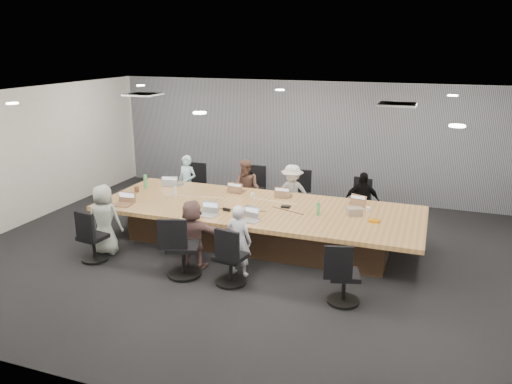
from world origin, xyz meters
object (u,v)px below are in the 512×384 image
(chair_1, at_px, (252,194))
(laptop_6, at_px, (251,221))
(chair_4, at_px, (93,241))
(bottle_green_right, at_px, (318,209))
(person_1, at_px, (247,189))
(laptop_1, at_px, (237,191))
(chair_2, at_px, (296,199))
(person_4, at_px, (104,220))
(person_6, at_px, (239,240))
(chair_7, at_px, (344,280))
(bottle_green_left, at_px, (145,181))
(mug_brown, at_px, (137,189))
(person_2, at_px, (292,194))
(laptop_5, at_px, (207,215))
(chair_5, at_px, (184,251))
(stapler, at_px, (227,210))
(canvas_bag, at_px, (355,212))
(chair_3, at_px, (363,208))
(laptop_2, at_px, (284,196))
(laptop_4, at_px, (122,205))
(laptop_0, at_px, (175,184))
(bottle_clear, at_px, (175,192))
(snack_packet, at_px, (374,221))
(conference_table, at_px, (258,224))
(person_0, at_px, (187,183))
(chair_0, at_px, (195,190))
(person_3, at_px, (362,202))
(laptop_3, at_px, (358,203))
(person_5, at_px, (193,234))

(chair_1, distance_m, laptop_6, 2.68)
(chair_4, bearing_deg, bottle_green_right, 32.53)
(person_1, xyz_separation_m, laptop_1, (0.00, -0.55, 0.11))
(chair_2, bearing_deg, person_4, 37.74)
(person_6, height_order, bottle_green_right, person_6)
(chair_7, distance_m, bottle_green_left, 5.07)
(mug_brown, bearing_deg, person_2, 23.99)
(person_6, bearing_deg, laptop_5, -27.46)
(chair_5, distance_m, person_1, 3.06)
(person_6, xyz_separation_m, stapler, (-0.60, 0.91, 0.17))
(stapler, height_order, canvas_bag, canvas_bag)
(chair_3, relative_size, person_4, 0.57)
(laptop_2, relative_size, laptop_4, 0.88)
(bottle_green_right, bearing_deg, bottle_green_left, 172.81)
(chair_5, relative_size, person_2, 0.69)
(chair_5, relative_size, mug_brown, 7.36)
(chair_3, height_order, laptop_0, laptop_0)
(person_6, height_order, laptop_6, person_6)
(laptop_0, distance_m, person_2, 2.52)
(chair_5, height_order, laptop_2, chair_5)
(bottle_clear, distance_m, stapler, 1.36)
(person_2, distance_m, person_4, 3.82)
(laptop_1, bearing_deg, chair_2, -133.14)
(stapler, bearing_deg, chair_1, 109.21)
(bottle_green_right, relative_size, snack_packet, 1.30)
(conference_table, relative_size, laptop_5, 18.76)
(canvas_bag, distance_m, snack_packet, 0.45)
(conference_table, xyz_separation_m, chair_4, (-2.43, -1.70, -0.04))
(person_4, relative_size, stapler, 8.59)
(laptop_1, relative_size, bottle_green_right, 1.46)
(person_2, bearing_deg, person_1, 172.25)
(person_0, relative_size, bottle_clear, 5.80)
(person_2, bearing_deg, chair_0, 164.14)
(snack_packet, bearing_deg, conference_table, 176.85)
(chair_2, xyz_separation_m, person_4, (-2.70, -3.05, 0.22))
(person_0, bearing_deg, laptop_1, -14.61)
(laptop_5, bearing_deg, person_3, 41.36)
(person_0, height_order, bottle_green_right, person_0)
(laptop_3, relative_size, person_6, 0.25)
(person_4, relative_size, laptop_6, 4.45)
(person_3, height_order, laptop_6, person_3)
(chair_0, distance_m, laptop_0, 0.97)
(chair_1, distance_m, person_5, 3.06)
(laptop_0, bearing_deg, person_4, 70.49)
(laptop_3, xyz_separation_m, laptop_4, (-4.15, -1.60, 0.00))
(snack_packet, bearing_deg, laptop_1, 162.36)
(person_3, distance_m, laptop_5, 3.22)
(person_1, height_order, person_5, person_1)
(laptop_2, bearing_deg, person_3, -162.00)
(conference_table, distance_m, bottle_green_left, 2.72)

